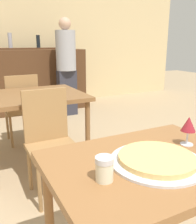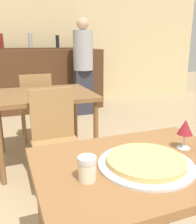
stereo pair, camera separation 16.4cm
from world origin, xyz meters
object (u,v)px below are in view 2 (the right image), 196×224
object	(u,v)px
cheese_shaker	(87,168)
wine_glass	(185,128)
chair_far_side_back	(36,104)
person_standing	(83,64)
pizza_tray	(146,162)
chair_far_side_front	(56,135)

from	to	relation	value
cheese_shaker	wine_glass	size ratio (longest dim) A/B	0.65
chair_far_side_back	person_standing	xyz separation A→B (m)	(0.97, 1.02, 0.40)
person_standing	pizza_tray	bearing A→B (deg)	-103.15
cheese_shaker	person_standing	world-z (taller)	person_standing
cheese_shaker	person_standing	size ratio (longest dim) A/B	0.06
chair_far_side_front	chair_far_side_back	xyz separation A→B (m)	(-0.00, 1.20, 0.00)
pizza_tray	wine_glass	world-z (taller)	wine_glass
cheese_shaker	person_standing	bearing A→B (deg)	72.33
chair_far_side_back	pizza_tray	bearing A→B (deg)	94.76
chair_far_side_front	cheese_shaker	xyz separation A→B (m)	(-0.10, -1.14, 0.27)
wine_glass	person_standing	bearing A→B (deg)	81.40
chair_far_side_front	chair_far_side_back	distance (m)	1.20
person_standing	wine_glass	bearing A→B (deg)	-98.60
person_standing	cheese_shaker	bearing A→B (deg)	-107.67
pizza_tray	cheese_shaker	world-z (taller)	cheese_shaker
chair_far_side_back	pizza_tray	size ratio (longest dim) A/B	2.04
cheese_shaker	wine_glass	bearing A→B (deg)	11.52
pizza_tray	wine_glass	bearing A→B (deg)	18.15
pizza_tray	cheese_shaker	xyz separation A→B (m)	(-0.29, -0.02, 0.04)
chair_far_side_back	person_standing	distance (m)	1.46
person_standing	wine_glass	distance (m)	3.28
chair_far_side_front	pizza_tray	size ratio (longest dim) A/B	2.04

